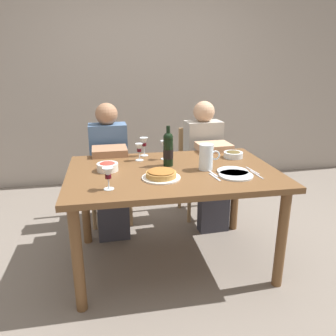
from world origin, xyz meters
TOP-DOWN VIEW (x-y plane):
  - ground_plane at (0.00, 0.00)m, footprint 8.00×8.00m
  - back_wall at (0.00, 2.00)m, footprint 8.00×0.10m
  - dining_table at (0.00, 0.00)m, footprint 1.50×1.00m
  - wine_bottle at (-0.01, 0.11)m, footprint 0.08×0.08m
  - water_pitcher at (0.24, -0.03)m, footprint 0.16×0.10m
  - baked_tart at (-0.11, -0.16)m, footprint 0.26×0.26m
  - salad_bowl at (-0.46, 0.07)m, footprint 0.15×0.15m
  - olive_bowl at (0.55, 0.23)m, footprint 0.15×0.15m
  - wine_glass_left_diner at (-0.01, 0.29)m, footprint 0.07×0.07m
  - wine_glass_right_diner at (-0.21, 0.29)m, footprint 0.06×0.06m
  - wine_glass_centre at (-0.16, 0.42)m, footprint 0.07×0.07m
  - wine_glass_spare at (-0.46, -0.30)m, footprint 0.07×0.07m
  - dinner_plate_left_setting at (0.40, -0.21)m, footprint 0.23×0.23m
  - dinner_plate_right_setting at (0.41, -0.13)m, footprint 0.22×0.22m
  - fork_left_setting at (0.25, -0.21)m, footprint 0.04×0.16m
  - knife_left_setting at (0.55, -0.21)m, footprint 0.02×0.18m
  - knife_right_setting at (0.56, -0.13)m, footprint 0.03×0.18m
  - spoon_right_setting at (0.26, -0.13)m, footprint 0.04×0.16m
  - chair_left at (-0.45, 0.90)m, footprint 0.41×0.41m
  - diner_left at (-0.45, 0.66)m, footprint 0.35×0.51m
  - chair_right at (0.45, 0.88)m, footprint 0.42×0.42m
  - diner_right at (0.46, 0.65)m, footprint 0.35×0.52m

SIDE VIEW (x-z plane):
  - ground_plane at x=0.00m, z-range 0.00..0.00m
  - chair_left at x=-0.45m, z-range 0.06..0.93m
  - chair_right at x=0.45m, z-range 0.06..0.93m
  - diner_left at x=-0.45m, z-range 0.04..1.20m
  - diner_right at x=0.46m, z-range 0.04..1.20m
  - dining_table at x=0.00m, z-range 0.29..1.05m
  - fork_left_setting at x=0.25m, z-range 0.76..0.76m
  - knife_left_setting at x=0.55m, z-range 0.76..0.76m
  - knife_right_setting at x=0.56m, z-range 0.76..0.76m
  - spoon_right_setting at x=0.26m, z-range 0.76..0.76m
  - dinner_plate_left_setting at x=0.40m, z-range 0.76..0.77m
  - dinner_plate_right_setting at x=0.41m, z-range 0.76..0.77m
  - baked_tart at x=-0.11m, z-range 0.76..0.82m
  - olive_bowl at x=0.55m, z-range 0.76..0.82m
  - salad_bowl at x=-0.46m, z-range 0.76..0.83m
  - water_pitcher at x=0.24m, z-range 0.75..0.94m
  - wine_glass_right_diner at x=-0.21m, z-range 0.79..0.92m
  - wine_glass_spare at x=-0.46m, z-range 0.79..0.93m
  - wine_glass_left_diner at x=-0.01m, z-range 0.79..0.94m
  - wine_glass_centre at x=-0.16m, z-range 0.79..0.95m
  - wine_bottle at x=-0.01m, z-range 0.74..1.04m
  - back_wall at x=0.00m, z-range 0.00..2.80m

